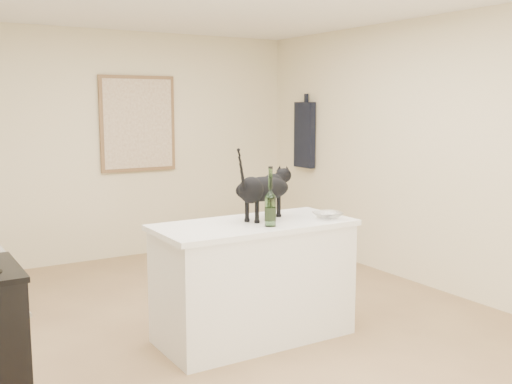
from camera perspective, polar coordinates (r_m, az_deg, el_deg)
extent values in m
plane|color=#9E7D54|center=(4.91, -2.47, -12.95)|extent=(5.50, 5.50, 0.00)
plane|color=beige|center=(7.13, -13.32, 4.21)|extent=(4.50, 0.00, 4.50)
plane|color=beige|center=(6.02, 16.59, 3.38)|extent=(0.00, 5.50, 5.50)
cube|color=white|center=(4.66, -0.21, -8.56)|extent=(1.44, 0.67, 0.86)
cube|color=white|center=(4.55, -0.21, -3.12)|extent=(1.50, 0.70, 0.04)
cube|color=brown|center=(7.19, -11.03, 6.31)|extent=(0.90, 0.03, 1.10)
cube|color=beige|center=(7.17, -10.97, 6.31)|extent=(0.82, 0.00, 1.02)
cube|color=black|center=(7.50, 4.58, 5.36)|extent=(0.08, 0.34, 0.80)
cylinder|color=#265522|center=(4.37, 1.36, -0.77)|extent=(0.09, 0.09, 0.38)
imported|color=white|center=(4.71, 6.73, -2.21)|extent=(0.24, 0.24, 0.05)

